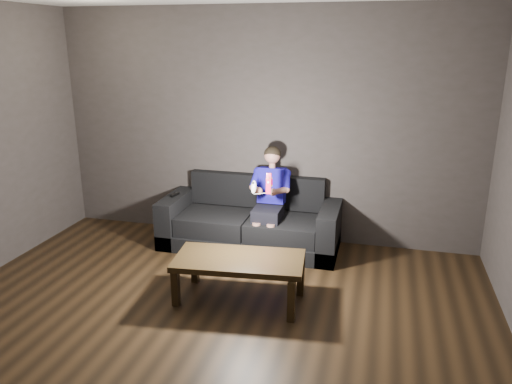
# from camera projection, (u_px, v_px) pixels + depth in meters

# --- Properties ---
(floor) EXTENTS (5.00, 5.00, 0.00)m
(floor) POSITION_uv_depth(u_px,v_px,m) (187.00, 352.00, 3.87)
(floor) COLOR black
(floor) RESTS_ON ground
(back_wall) EXTENTS (5.00, 0.04, 2.70)m
(back_wall) POSITION_uv_depth(u_px,v_px,m) (264.00, 127.00, 5.79)
(back_wall) COLOR #3B3533
(back_wall) RESTS_ON ground
(sofa) EXTENTS (2.03, 0.88, 0.79)m
(sofa) POSITION_uv_depth(u_px,v_px,m) (251.00, 224.00, 5.82)
(sofa) COLOR black
(sofa) RESTS_ON floor
(child) EXTENTS (0.45, 0.56, 1.11)m
(child) POSITION_uv_depth(u_px,v_px,m) (270.00, 191.00, 5.59)
(child) COLOR black
(child) RESTS_ON sofa
(wii_remote_red) EXTENTS (0.06, 0.08, 0.22)m
(wii_remote_red) POSITION_uv_depth(u_px,v_px,m) (269.00, 183.00, 5.11)
(wii_remote_red) COLOR #C61740
(wii_remote_red) RESTS_ON child
(nunchuk_white) EXTENTS (0.06, 0.09, 0.15)m
(nunchuk_white) POSITION_uv_depth(u_px,v_px,m) (254.00, 187.00, 5.17)
(nunchuk_white) COLOR silver
(nunchuk_white) RESTS_ON child
(wii_remote_black) EXTENTS (0.06, 0.15, 0.03)m
(wii_remote_black) POSITION_uv_depth(u_px,v_px,m) (175.00, 195.00, 5.88)
(wii_remote_black) COLOR black
(wii_remote_black) RESTS_ON sofa
(coffee_table) EXTENTS (1.22, 0.70, 0.43)m
(coffee_table) POSITION_uv_depth(u_px,v_px,m) (239.00, 264.00, 4.54)
(coffee_table) COLOR black
(coffee_table) RESTS_ON floor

